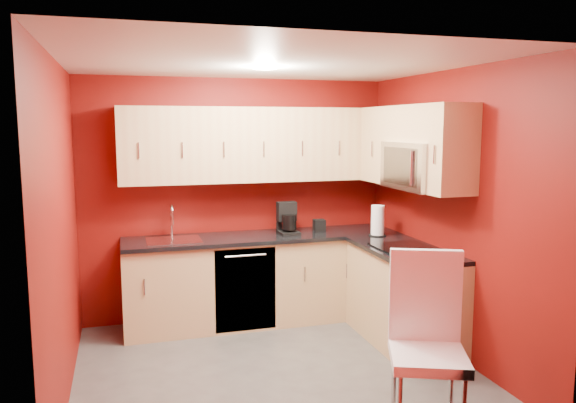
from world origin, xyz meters
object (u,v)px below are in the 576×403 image
microwave (419,166)px  napkin_holder (319,225)px  dining_chair (428,347)px  sink (173,236)px  paper_towel (378,221)px  coffee_maker (289,218)px

microwave → napkin_holder: bearing=119.7°
dining_chair → napkin_holder: bearing=110.0°
microwave → dining_chair: 1.89m
microwave → sink: bearing=154.4°
napkin_holder → paper_towel: (0.49, -0.39, 0.09)m
sink → napkin_holder: size_ratio=4.13×
microwave → coffee_maker: size_ratio=2.33×
sink → coffee_maker: sink is taller
coffee_maker → dining_chair: 2.42m
paper_towel → coffee_maker: bearing=158.5°
sink → paper_towel: bearing=-10.6°
paper_towel → dining_chair: (-0.60, -2.03, -0.47)m
sink → coffee_maker: (1.16, -0.04, 0.13)m
coffee_maker → napkin_holder: size_ratio=2.59×
microwave → dining_chair: microwave is taller
coffee_maker → paper_towel: (0.84, -0.33, -0.01)m
napkin_holder → dining_chair: size_ratio=0.11×
microwave → paper_towel: bearing=98.3°
microwave → coffee_maker: bearing=134.2°
coffee_maker → napkin_holder: bearing=7.6°
sink → dining_chair: sink is taller
sink → paper_towel: sink is taller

